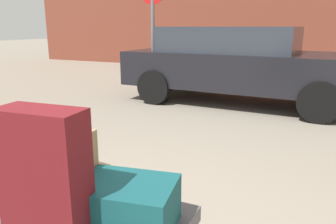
{
  "coord_description": "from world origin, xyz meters",
  "views": [
    {
      "loc": [
        1.19,
        -1.38,
        1.42
      ],
      "look_at": [
        0.0,
        1.2,
        0.69
      ],
      "focal_mm": 35.6,
      "sensor_mm": 36.0,
      "label": 1
    }
  ],
  "objects_px": {
    "no_parking_sign": "(153,25)",
    "parked_car": "(239,63)",
    "suitcase_maroon_rear_right": "(45,178)",
    "duffel_bag_tan_topmost_pile": "(61,151)",
    "suitcase_teal_center": "(127,205)",
    "suitcase_tan_front_right": "(65,188)"
  },
  "relations": [
    {
      "from": "suitcase_tan_front_right",
      "to": "duffel_bag_tan_topmost_pile",
      "type": "relative_size",
      "value": 1.47
    },
    {
      "from": "suitcase_maroon_rear_right",
      "to": "duffel_bag_tan_topmost_pile",
      "type": "bearing_deg",
      "value": 113.51
    },
    {
      "from": "suitcase_teal_center",
      "to": "parked_car",
      "type": "relative_size",
      "value": 0.12
    },
    {
      "from": "suitcase_teal_center",
      "to": "duffel_bag_tan_topmost_pile",
      "type": "bearing_deg",
      "value": 167.41
    },
    {
      "from": "duffel_bag_tan_topmost_pile",
      "to": "no_parking_sign",
      "type": "height_order",
      "value": "no_parking_sign"
    },
    {
      "from": "suitcase_tan_front_right",
      "to": "suitcase_maroon_rear_right",
      "type": "relative_size",
      "value": 0.72
    },
    {
      "from": "no_parking_sign",
      "to": "parked_car",
      "type": "bearing_deg",
      "value": 11.46
    },
    {
      "from": "duffel_bag_tan_topmost_pile",
      "to": "no_parking_sign",
      "type": "bearing_deg",
      "value": 108.46
    },
    {
      "from": "suitcase_tan_front_right",
      "to": "parked_car",
      "type": "xyz_separation_m",
      "value": [
        -0.07,
        4.88,
        0.3
      ]
    },
    {
      "from": "parked_car",
      "to": "no_parking_sign",
      "type": "distance_m",
      "value": 1.82
    },
    {
      "from": "suitcase_tan_front_right",
      "to": "suitcase_teal_center",
      "type": "bearing_deg",
      "value": 3.03
    },
    {
      "from": "duffel_bag_tan_topmost_pile",
      "to": "suitcase_maroon_rear_right",
      "type": "bearing_deg",
      "value": -63.85
    },
    {
      "from": "suitcase_maroon_rear_right",
      "to": "no_parking_sign",
      "type": "bearing_deg",
      "value": 106.32
    },
    {
      "from": "suitcase_maroon_rear_right",
      "to": "parked_car",
      "type": "height_order",
      "value": "parked_car"
    },
    {
      "from": "suitcase_teal_center",
      "to": "parked_car",
      "type": "distance_m",
      "value": 4.94
    },
    {
      "from": "suitcase_maroon_rear_right",
      "to": "no_parking_sign",
      "type": "xyz_separation_m",
      "value": [
        -1.88,
        4.84,
        0.75
      ]
    },
    {
      "from": "suitcase_tan_front_right",
      "to": "no_parking_sign",
      "type": "relative_size",
      "value": 0.22
    },
    {
      "from": "suitcase_tan_front_right",
      "to": "no_parking_sign",
      "type": "xyz_separation_m",
      "value": [
        -1.72,
        4.55,
        0.98
      ]
    },
    {
      "from": "duffel_bag_tan_topmost_pile",
      "to": "parked_car",
      "type": "distance_m",
      "value": 4.88
    },
    {
      "from": "suitcase_teal_center",
      "to": "no_parking_sign",
      "type": "distance_m",
      "value": 5.16
    },
    {
      "from": "suitcase_maroon_rear_right",
      "to": "suitcase_teal_center",
      "type": "xyz_separation_m",
      "value": [
        0.3,
        0.27,
        -0.22
      ]
    },
    {
      "from": "suitcase_teal_center",
      "to": "no_parking_sign",
      "type": "relative_size",
      "value": 0.22
    }
  ]
}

